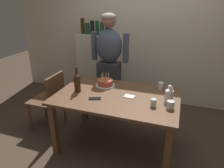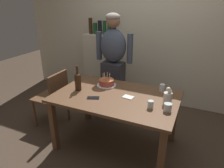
{
  "view_description": "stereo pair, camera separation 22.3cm",
  "coord_description": "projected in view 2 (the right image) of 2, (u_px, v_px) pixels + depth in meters",
  "views": [
    {
      "loc": [
        0.68,
        -2.16,
        1.83
      ],
      "look_at": [
        -0.1,
        0.09,
        0.84
      ],
      "focal_mm": 32.57,
      "sensor_mm": 36.0,
      "label": 1
    },
    {
      "loc": [
        0.89,
        -2.07,
        1.83
      ],
      "look_at": [
        -0.1,
        0.09,
        0.84
      ],
      "focal_mm": 32.57,
      "sensor_mm": 36.0,
      "label": 2
    }
  ],
  "objects": [
    {
      "name": "water_glass_near",
      "position": [
        151.0,
        104.0,
        2.19
      ],
      "size": [
        0.06,
        0.06,
        0.09
      ],
      "primitive_type": "cylinder",
      "color": "silver",
      "rests_on": "dining_table"
    },
    {
      "name": "napkin_stack",
      "position": [
        128.0,
        97.0,
        2.45
      ],
      "size": [
        0.14,
        0.11,
        0.01
      ],
      "primitive_type": "cube",
      "rotation": [
        0.0,
        0.0,
        -0.11
      ],
      "color": "white",
      "rests_on": "dining_table"
    },
    {
      "name": "cell_phone",
      "position": [
        93.0,
        98.0,
        2.43
      ],
      "size": [
        0.16,
        0.12,
        0.01
      ],
      "primitive_type": "cube",
      "rotation": [
        0.0,
        0.0,
        0.39
      ],
      "color": "black",
      "rests_on": "dining_table"
    },
    {
      "name": "flower_vase",
      "position": [
        168.0,
        98.0,
        2.25
      ],
      "size": [
        0.1,
        0.1,
        0.22
      ],
      "color": "silver",
      "rests_on": "dining_table"
    },
    {
      "name": "water_glass_far",
      "position": [
        162.0,
        88.0,
        2.6
      ],
      "size": [
        0.07,
        0.07,
        0.09
      ],
      "primitive_type": "cylinder",
      "color": "silver",
      "rests_on": "dining_table"
    },
    {
      "name": "dining_table",
      "position": [
        116.0,
        102.0,
        2.54
      ],
      "size": [
        1.5,
        0.96,
        0.74
      ],
      "color": "brown",
      "rests_on": "ground_plane"
    },
    {
      "name": "water_glass_side",
      "position": [
        168.0,
        107.0,
        2.13
      ],
      "size": [
        0.08,
        0.08,
        0.09
      ],
      "primitive_type": "cylinder",
      "color": "silver",
      "rests_on": "dining_table"
    },
    {
      "name": "back_wall",
      "position": [
        151.0,
        32.0,
        3.59
      ],
      "size": [
        5.2,
        0.1,
        2.6
      ],
      "primitive_type": "cube",
      "color": "beige",
      "rests_on": "ground_plane"
    },
    {
      "name": "person_man_bearded",
      "position": [
        113.0,
        65.0,
        3.21
      ],
      "size": [
        0.61,
        0.27,
        1.66
      ],
      "rotation": [
        0.0,
        0.0,
        3.14
      ],
      "color": "#33333D",
      "rests_on": "ground_plane"
    },
    {
      "name": "dining_chair",
      "position": [
        54.0,
        95.0,
        3.03
      ],
      "size": [
        0.42,
        0.42,
        0.87
      ],
      "rotation": [
        0.0,
        0.0,
        -1.57
      ],
      "color": "brown",
      "rests_on": "ground_plane"
    },
    {
      "name": "shelf_cabinet",
      "position": [
        103.0,
        65.0,
        3.99
      ],
      "size": [
        0.68,
        0.3,
        1.52
      ],
      "color": "beige",
      "rests_on": "ground_plane"
    },
    {
      "name": "wine_bottle",
      "position": [
        78.0,
        81.0,
        2.6
      ],
      "size": [
        0.08,
        0.08,
        0.33
      ],
      "color": "#382314",
      "rests_on": "dining_table"
    },
    {
      "name": "ground_plane",
      "position": [
        116.0,
        144.0,
        2.79
      ],
      "size": [
        10.0,
        10.0,
        0.0
      ],
      "primitive_type": "plane",
      "color": "#47382B"
    },
    {
      "name": "birthday_cake",
      "position": [
        107.0,
        83.0,
        2.77
      ],
      "size": [
        0.27,
        0.27,
        0.18
      ],
      "color": "white",
      "rests_on": "dining_table"
    }
  ]
}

